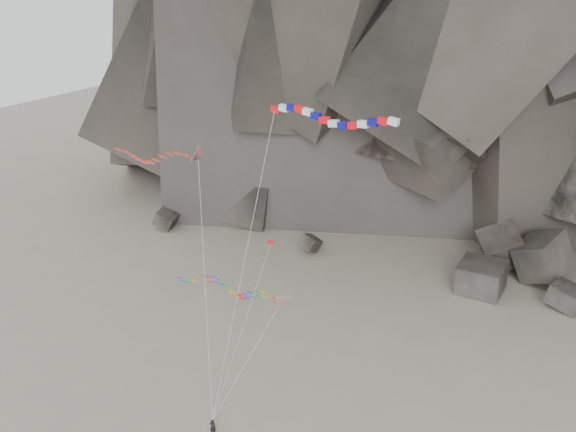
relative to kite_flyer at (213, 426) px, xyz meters
The scene contains 7 objects.
ground 7.08m from the kite_flyer, 113.18° to the left, with size 260.00×260.00×0.00m, color gray.
boulder_field 43.90m from the kite_flyer, 95.96° to the left, with size 67.84×16.16×9.72m.
kite_flyer is the anchor object (origin of this frame).
delta_kite 25.26m from the kite_flyer, 148.08° to the left, with size 14.61×7.81×23.54m.
banner_kite 29.72m from the kite_flyer, 30.40° to the left, with size 14.04×5.99×28.17m.
parafoil_kite 13.46m from the kite_flyer, 116.26° to the left, with size 14.70×9.60×9.32m.
pennant_kite 14.54m from the kite_flyer, 67.47° to the left, with size 2.93×6.41×15.78m.
Camera 1 is at (30.83, -44.16, 40.02)m, focal length 40.00 mm.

